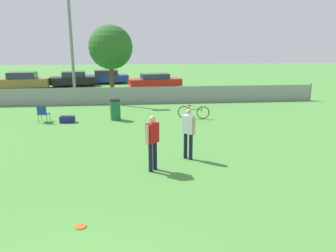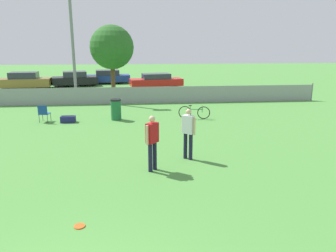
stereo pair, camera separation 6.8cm
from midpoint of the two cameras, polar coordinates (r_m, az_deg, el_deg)
fence_backline at (r=21.69m, az=-9.13°, el=5.25°), size 27.10×0.07×1.21m
light_pole at (r=23.75m, az=-16.45°, el=17.19°), size 0.90×0.36×9.11m
tree_near_pole at (r=24.90m, az=-9.68°, el=13.34°), size 3.20×3.20×5.19m
player_defender_red at (r=10.03m, az=-2.56°, el=-2.35°), size 0.43×0.44×1.75m
player_receiver_white at (r=11.06m, az=3.72°, el=-0.78°), size 0.44×0.43×1.75m
frisbee_disc at (r=7.67m, az=-14.90°, el=-16.49°), size 0.25×0.25×0.03m
folding_chair_sideline at (r=17.56m, az=-20.71°, el=2.21°), size 0.53×0.53×0.87m
bicycle_sideline at (r=17.25m, az=4.71°, el=2.40°), size 1.63×0.50×0.72m
trash_bin at (r=17.14m, az=-8.93°, el=2.87°), size 0.55×0.55×1.08m
gear_bag_sideline at (r=17.19m, az=-16.90°, el=1.14°), size 0.71×0.39×0.34m
parked_car_tan at (r=31.39m, az=-23.68°, el=7.23°), size 4.50×2.08×1.44m
parked_car_dark at (r=31.79m, az=-15.84°, el=7.90°), size 4.25×2.60×1.35m
parked_car_blue at (r=33.17m, az=-10.41°, el=8.41°), size 4.44×2.23×1.32m
parked_car_red at (r=29.19m, az=-2.00°, el=7.88°), size 4.77×2.36×1.28m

